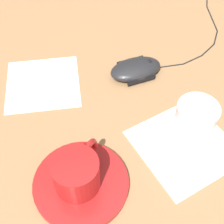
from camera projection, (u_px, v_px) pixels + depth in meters
name	position (u px, v px, depth m)	size (l,w,h in m)	color
ground_plane	(127.00, 121.00, 0.59)	(3.00, 3.00, 0.00)	olive
saucer	(81.00, 183.00, 0.51)	(0.16, 0.16, 0.01)	maroon
coffee_cup	(77.00, 172.00, 0.48)	(0.08, 0.09, 0.06)	maroon
computer_mouse	(136.00, 69.00, 0.66)	(0.12, 0.08, 0.03)	black
mouse_cable	(204.00, 28.00, 0.78)	(0.25, 0.30, 0.00)	black
napkin_under_glass	(184.00, 145.00, 0.56)	(0.16, 0.16, 0.00)	white
drinking_glass	(193.00, 126.00, 0.53)	(0.07, 0.07, 0.09)	silver
napkin_spare	(43.00, 83.00, 0.66)	(0.15, 0.15, 0.00)	white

